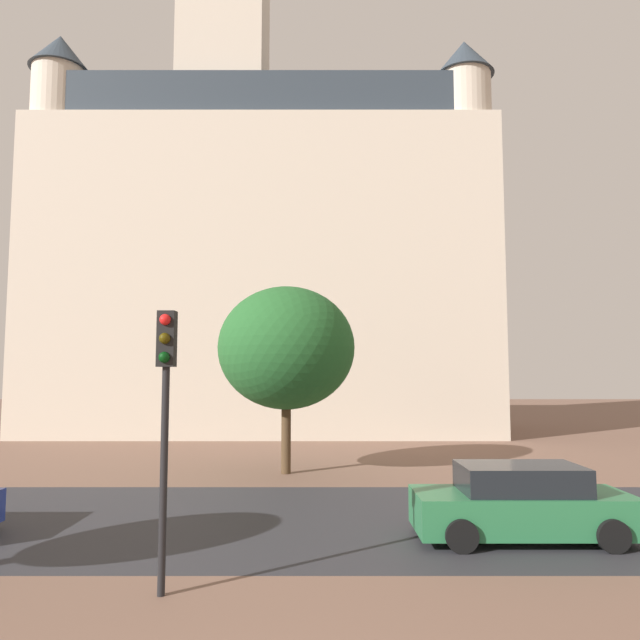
{
  "coord_description": "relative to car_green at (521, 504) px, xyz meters",
  "views": [
    {
      "loc": [
        0.25,
        -4.35,
        3.46
      ],
      "look_at": [
        0.24,
        10.67,
        4.79
      ],
      "focal_mm": 32.81,
      "sensor_mm": 36.0,
      "label": 1
    }
  ],
  "objects": [
    {
      "name": "traffic_light_pole",
      "position": [
        -6.64,
        -3.04,
        2.38
      ],
      "size": [
        0.28,
        0.34,
        4.44
      ],
      "color": "black",
      "rests_on": "ground_plane"
    },
    {
      "name": "landmark_building",
      "position": [
        -7.8,
        22.22,
        10.2
      ],
      "size": [
        25.76,
        10.57,
        36.8
      ],
      "color": "beige",
      "rests_on": "ground_plane"
    },
    {
      "name": "car_green",
      "position": [
        0.0,
        0.0,
        0.0
      ],
      "size": [
        4.41,
        1.98,
        1.53
      ],
      "color": "#287042",
      "rests_on": "ground_plane"
    },
    {
      "name": "street_asphalt_strip",
      "position": [
        -4.42,
        1.68,
        -0.73
      ],
      "size": [
        120.0,
        7.65,
        0.0
      ],
      "primitive_type": "cube",
      "color": "#2D2D33",
      "rests_on": "ground_plane"
    },
    {
      "name": "tree_curb_far",
      "position": [
        -5.34,
        7.89,
        3.56
      ],
      "size": [
        4.74,
        4.74,
        6.43
      ],
      "color": "#4C3823",
      "rests_on": "ground_plane"
    },
    {
      "name": "ground_plane",
      "position": [
        -4.42,
        1.94,
        -0.73
      ],
      "size": [
        120.0,
        120.0,
        0.0
      ],
      "primitive_type": "plane",
      "color": "brown"
    }
  ]
}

